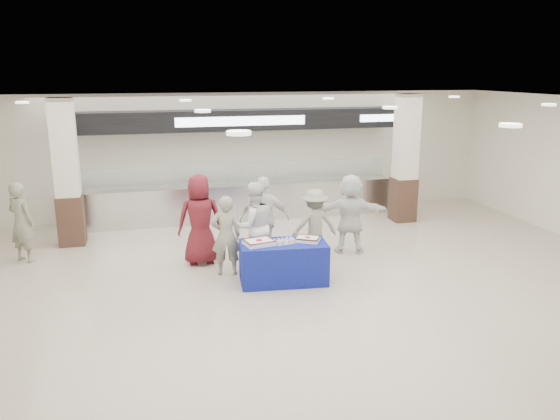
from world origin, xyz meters
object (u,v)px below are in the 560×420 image
object	(u,v)px
sheet_cake_right	(307,239)
soldier_b	(314,225)
cupcake_tray	(285,241)
civilian_maroon	(200,220)
sheet_cake_left	(259,242)
chef_short	(264,219)
civilian_white	(350,213)
soldier_a	(226,236)
soldier_bg	(21,222)
chef_tall	(254,226)
display_table	(283,262)

from	to	relation	value
sheet_cake_right	soldier_b	world-z (taller)	soldier_b
cupcake_tray	civilian_maroon	size ratio (longest dim) A/B	0.25
sheet_cake_left	cupcake_tray	xyz separation A→B (m)	(0.47, -0.02, -0.02)
chef_short	soldier_b	bearing A→B (deg)	173.33
soldier_b	civilian_white	bearing A→B (deg)	-164.07
soldier_a	soldier_b	bearing A→B (deg)	-162.63
civilian_maroon	soldier_b	world-z (taller)	civilian_maroon
soldier_b	soldier_bg	world-z (taller)	soldier_bg
chef_tall	cupcake_tray	bearing A→B (deg)	104.62
display_table	chef_short	distance (m)	1.37
chef_tall	soldier_b	world-z (taller)	chef_tall
chef_short	soldier_bg	bearing A→B (deg)	-6.10
soldier_bg	sheet_cake_right	bearing A→B (deg)	-167.19
sheet_cake_left	sheet_cake_right	bearing A→B (deg)	-0.77
civilian_maroon	civilian_white	distance (m)	3.13
sheet_cake_left	soldier_bg	world-z (taller)	soldier_bg
civilian_maroon	civilian_white	world-z (taller)	civilian_maroon
sheet_cake_right	soldier_b	distance (m)	1.15
sheet_cake_right	soldier_bg	xyz separation A→B (m)	(-5.22, 2.40, 0.02)
sheet_cake_right	chef_tall	size ratio (longest dim) A/B	0.31
soldier_a	sheet_cake_right	bearing A→B (deg)	160.24
chef_tall	soldier_a	bearing A→B (deg)	7.01
sheet_cake_right	soldier_b	bearing A→B (deg)	65.77
sheet_cake_right	civilian_white	world-z (taller)	civilian_white
sheet_cake_left	sheet_cake_right	xyz separation A→B (m)	(0.90, -0.01, -0.01)
cupcake_tray	soldier_a	distance (m)	1.16
chef_short	soldier_a	bearing A→B (deg)	43.07
sheet_cake_right	soldier_a	distance (m)	1.53
civilian_maroon	chef_short	xyz separation A→B (m)	(1.27, -0.11, -0.04)
cupcake_tray	chef_tall	bearing A→B (deg)	115.28
soldier_bg	soldier_b	bearing A→B (deg)	-155.88
display_table	soldier_a	size ratio (longest dim) A/B	1.01
civilian_white	soldier_a	bearing A→B (deg)	30.64
sheet_cake_left	civilian_white	distance (m)	2.59
cupcake_tray	soldier_a	xyz separation A→B (m)	(-0.96, 0.65, -0.02)
sheet_cake_left	civilian_white	size ratio (longest dim) A/B	0.33
display_table	soldier_b	distance (m)	1.43
display_table	chef_tall	size ratio (longest dim) A/B	0.90
display_table	soldier_bg	world-z (taller)	soldier_bg
chef_tall	soldier_b	size ratio (longest dim) A/B	1.17
soldier_bg	display_table	bearing A→B (deg)	-169.10
display_table	soldier_a	xyz separation A→B (m)	(-0.94, 0.64, 0.39)
soldier_b	civilian_white	xyz separation A→B (m)	(0.87, 0.27, 0.11)
sheet_cake_right	chef_short	bearing A→B (deg)	111.47
sheet_cake_right	civilian_white	bearing A→B (deg)	44.35
cupcake_tray	soldier_bg	size ratio (longest dim) A/B	0.28
civilian_maroon	sheet_cake_right	bearing A→B (deg)	141.36
display_table	civilian_white	distance (m)	2.26
display_table	chef_tall	distance (m)	1.02
sheet_cake_left	cupcake_tray	distance (m)	0.47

